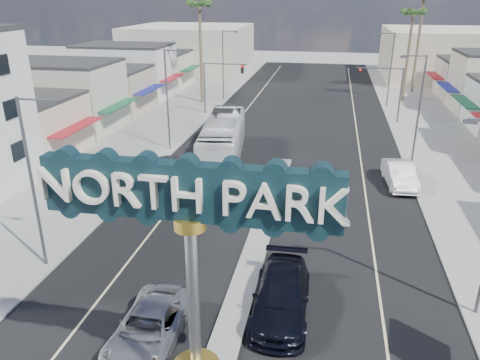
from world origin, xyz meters
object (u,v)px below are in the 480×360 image
at_px(streetlight_l_near, 34,177).
at_px(palm_left_far, 200,10).
at_px(streetlight_l_far, 224,62).
at_px(suv_right, 281,296).
at_px(streetlight_r_mid, 418,105).
at_px(palm_right_mid, 413,17).
at_px(gateway_sign, 192,275).
at_px(suv_left, 149,328).
at_px(car_parked_right, 400,174).
at_px(traffic_signal_left, 219,78).
at_px(city_bus, 223,139).
at_px(traffic_signal_right, 384,84).
at_px(streetlight_r_far, 390,66).
at_px(streetlight_l_mid, 169,95).
at_px(palm_right_far, 424,1).
at_px(car_parked_left, 162,168).

bearing_deg(streetlight_l_near, palm_left_far, 93.67).
distance_m(streetlight_l_far, suv_right, 45.42).
distance_m(streetlight_r_mid, suv_right, 23.46).
height_order(streetlight_l_near, palm_left_far, palm_left_far).
xyz_separation_m(streetlight_r_mid, palm_right_mid, (2.57, 26.00, 5.54)).
height_order(gateway_sign, suv_left, gateway_sign).
distance_m(streetlight_l_near, suv_left, 9.68).
xyz_separation_m(suv_left, car_parked_right, (12.04, 19.68, 0.10)).
height_order(traffic_signal_left, car_parked_right, traffic_signal_left).
bearing_deg(city_bus, palm_right_mid, 49.32).
xyz_separation_m(streetlight_l_near, palm_left_far, (-2.57, 40.00, 6.43)).
relative_size(gateway_sign, streetlight_r_mid, 1.02).
bearing_deg(traffic_signal_right, streetlight_r_far, 81.14).
xyz_separation_m(streetlight_r_far, suv_left, (-13.47, -46.53, -4.30)).
xyz_separation_m(palm_left_far, suv_left, (9.96, -44.53, -10.73)).
distance_m(gateway_sign, car_parked_right, 25.36).
distance_m(streetlight_r_mid, city_bus, 16.10).
bearing_deg(suv_right, streetlight_l_mid, 118.81).
bearing_deg(suv_left, streetlight_r_mid, 61.61).
bearing_deg(traffic_signal_left, streetlight_r_far, 22.20).
distance_m(streetlight_l_near, palm_left_far, 40.59).
relative_size(streetlight_l_far, suv_right, 1.49).
xyz_separation_m(traffic_signal_left, car_parked_right, (18.18, -18.85, -3.40)).
bearing_deg(palm_right_mid, suv_left, -107.61).
distance_m(streetlight_r_mid, palm_right_far, 33.14).
xyz_separation_m(streetlight_l_mid, car_parked_left, (1.43, -6.54, -4.33)).
bearing_deg(traffic_signal_right, streetlight_r_mid, -84.90).
bearing_deg(palm_right_mid, suv_right, -103.04).
xyz_separation_m(streetlight_l_far, palm_right_mid, (23.43, 4.00, 5.54)).
bearing_deg(traffic_signal_left, gateway_sign, -77.67).
xyz_separation_m(traffic_signal_left, traffic_signal_right, (18.37, 0.00, 0.00)).
bearing_deg(gateway_sign, traffic_signal_left, 102.33).
bearing_deg(palm_left_far, car_parked_right, -48.49).
bearing_deg(palm_right_far, streetlight_l_near, -116.06).
height_order(streetlight_l_far, suv_left, streetlight_l_far).
distance_m(streetlight_l_far, streetlight_r_mid, 30.32).
height_order(traffic_signal_left, streetlight_r_mid, streetlight_r_mid).
height_order(streetlight_r_mid, palm_left_far, palm_left_far).
relative_size(streetlight_l_near, streetlight_r_mid, 1.00).
bearing_deg(streetlight_r_mid, gateway_sign, -110.42).
bearing_deg(palm_left_far, palm_right_far, 23.20).
bearing_deg(streetlight_r_far, traffic_signal_right, -98.86).
bearing_deg(streetlight_l_far, streetlight_r_mid, -46.52).
distance_m(traffic_signal_right, suv_left, 40.57).
distance_m(streetlight_r_far, city_bus, 28.46).
bearing_deg(suv_left, palm_left_far, 102.99).
bearing_deg(city_bus, car_parked_right, -20.29).
relative_size(streetlight_l_mid, palm_left_far, 0.69).
distance_m(gateway_sign, palm_right_far, 62.20).
bearing_deg(car_parked_right, streetlight_l_near, -147.24).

